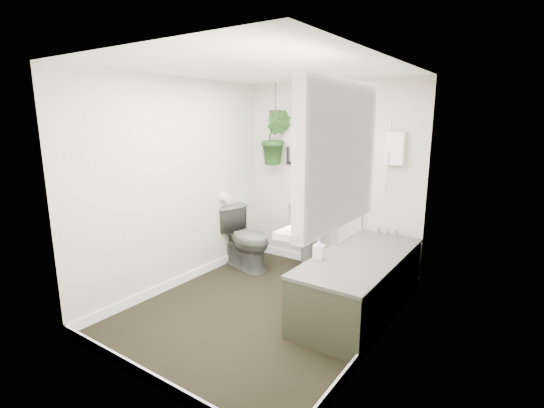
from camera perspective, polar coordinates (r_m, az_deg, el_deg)
The scene contains 22 objects.
floor at distance 4.09m, azimuth -1.23°, elevation -15.03°, with size 2.30×2.80×0.02m, color black.
ceiling at distance 3.66m, azimuth -1.41°, elevation 19.21°, with size 2.30×2.80×0.02m, color white.
wall_back at distance 4.90m, azimuth 8.39°, elevation 3.76°, with size 2.30×0.02×2.30m, color beige.
wall_front at distance 2.72m, azimuth -18.97°, elevation -3.79°, with size 2.30×0.02×2.30m, color beige.
wall_left at distance 4.47m, azimuth -13.47°, elevation 2.73°, with size 0.02×2.80×2.30m, color beige.
wall_right at distance 3.18m, azimuth 15.88°, elevation -1.27°, with size 0.02×2.80×2.30m, color beige.
skirting at distance 4.07m, azimuth -1.23°, elevation -14.28°, with size 2.30×2.80×0.10m, color white.
bathtub at distance 4.02m, azimuth 12.56°, elevation -11.15°, with size 0.72×1.72×0.58m, color #474943, non-canonical shape.
bath_screen at distance 4.31m, azimuth 11.58°, elevation 4.21°, with size 0.04×0.72×1.40m, color silver, non-canonical shape.
shower_box at distance 4.50m, azimuth 17.40°, elevation 7.69°, with size 0.20×0.10×0.35m, color white.
oval_mirror at distance 4.91m, azimuth 6.38°, elevation 7.95°, with size 0.46×0.03×0.62m, color beige.
wall_sconce at distance 5.11m, azimuth 2.32°, elevation 7.06°, with size 0.04×0.04×0.22m, color black.
toilet_roll_holder at distance 4.97m, azimuth -6.89°, elevation 0.99°, with size 0.11×0.11×0.11m, color white.
window_recess at distance 2.48m, azimuth 9.74°, elevation 6.97°, with size 0.08×1.00×0.90m, color white.
window_sill at distance 2.59m, azimuth 8.00°, elevation -2.22°, with size 0.18×1.00×0.04m, color white.
window_blinds at distance 2.50m, azimuth 8.80°, elevation 7.05°, with size 0.01×0.86×0.76m, color white.
toilet at distance 5.01m, azimuth -3.87°, elevation -4.90°, with size 0.43×0.76×0.78m, color #474943.
pedestal_sink at distance 4.97m, azimuth 5.16°, elevation -4.78°, with size 0.48×0.41×0.82m, color #474943, non-canonical shape.
sill_plant at distance 2.83m, azimuth 10.63°, elevation 1.67°, with size 0.20×0.17×0.22m, color black.
hanging_plant at distance 5.06m, azimuth 0.53°, elevation 9.58°, with size 0.38×0.30×0.69m, color black.
soap_bottle at distance 3.72m, azimuth 6.81°, elevation -6.41°, with size 0.09×0.09×0.21m, color black.
hanging_pot at distance 5.06m, azimuth 0.53°, elevation 12.78°, with size 0.16×0.16×0.12m, color #33231A.
Camera 1 is at (2.13, -2.95, 1.88)m, focal length 26.00 mm.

